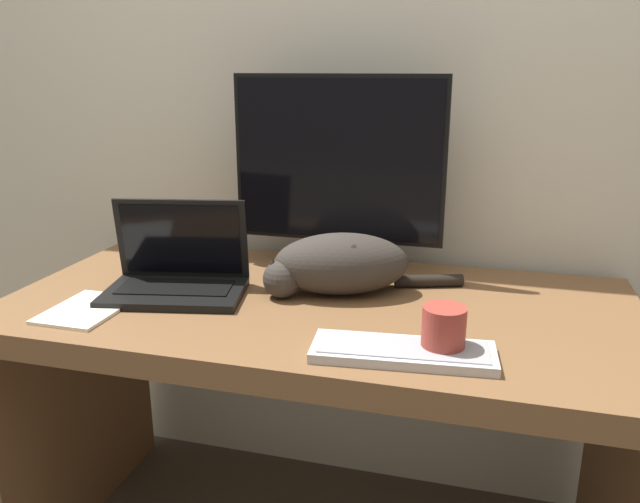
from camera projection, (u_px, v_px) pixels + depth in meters
The scene contains 8 objects.
wall_back at pixel (359, 71), 1.78m from camera, with size 6.40×0.06×2.60m.
desk at pixel (318, 359), 1.57m from camera, with size 1.53×0.75×0.76m.
monitor at pixel (338, 173), 1.67m from camera, with size 0.58×0.21×0.53m.
laptop at pixel (177, 275), 1.57m from camera, with size 0.38×0.28×0.23m.
external_keyboard at pixel (403, 352), 1.23m from camera, with size 0.37×0.16×0.02m.
cat at pixel (339, 263), 1.56m from camera, with size 0.49×0.29×0.15m.
coffee_mug at pixel (443, 332), 1.22m from camera, with size 0.09×0.09×0.10m.
paper_notepad at pixel (86, 310), 1.46m from camera, with size 0.16×0.21×0.01m.
Camera 1 is at (0.38, -1.00, 1.31)m, focal length 35.00 mm.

